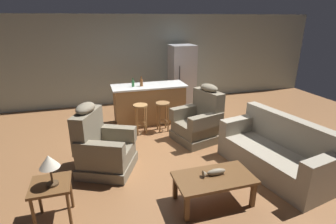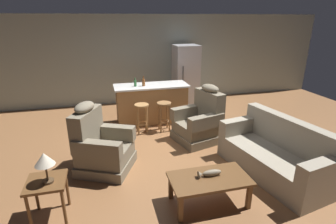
# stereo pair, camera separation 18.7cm
# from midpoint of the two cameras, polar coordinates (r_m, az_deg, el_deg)

# --- Properties ---
(ground_plane) EXTENTS (12.00, 12.00, 0.00)m
(ground_plane) POSITION_cam_midpoint_polar(r_m,az_deg,el_deg) (5.52, -1.79, -7.06)
(ground_plane) COLOR brown
(back_wall) EXTENTS (12.00, 0.05, 2.60)m
(back_wall) POSITION_cam_midpoint_polar(r_m,az_deg,el_deg) (8.07, -7.74, 11.15)
(back_wall) COLOR #939E93
(back_wall) RESTS_ON ground_plane
(coffee_table) EXTENTS (1.10, 0.60, 0.42)m
(coffee_table) POSITION_cam_midpoint_polar(r_m,az_deg,el_deg) (3.81, 8.55, -14.45)
(coffee_table) COLOR brown
(coffee_table) RESTS_ON ground_plane
(fish_figurine) EXTENTS (0.34, 0.10, 0.10)m
(fish_figurine) POSITION_cam_midpoint_polar(r_m,az_deg,el_deg) (3.79, 8.58, -12.87)
(fish_figurine) COLOR #4C3823
(fish_figurine) RESTS_ON coffee_table
(couch) EXTENTS (1.17, 2.02, 0.94)m
(couch) POSITION_cam_midpoint_polar(r_m,az_deg,el_deg) (4.81, 21.47, -8.31)
(couch) COLOR #9E937F
(couch) RESTS_ON ground_plane
(recliner_near_lamp) EXTENTS (1.12, 1.12, 1.20)m
(recliner_near_lamp) POSITION_cam_midpoint_polar(r_m,az_deg,el_deg) (4.64, -15.31, -7.50)
(recliner_near_lamp) COLOR #756B56
(recliner_near_lamp) RESTS_ON ground_plane
(recliner_near_island) EXTENTS (1.03, 1.03, 1.20)m
(recliner_near_island) POSITION_cam_midpoint_polar(r_m,az_deg,el_deg) (5.61, 5.89, -1.95)
(recliner_near_island) COLOR #756B56
(recliner_near_island) RESTS_ON ground_plane
(end_table) EXTENTS (0.48, 0.48, 0.56)m
(end_table) POSITION_cam_midpoint_polar(r_m,az_deg,el_deg) (3.76, -25.42, -15.14)
(end_table) COLOR brown
(end_table) RESTS_ON ground_plane
(table_lamp) EXTENTS (0.24, 0.24, 0.41)m
(table_lamp) POSITION_cam_midpoint_polar(r_m,az_deg,el_deg) (3.51, -25.89, -9.96)
(table_lamp) COLOR #4C3823
(table_lamp) RESTS_ON end_table
(kitchen_island) EXTENTS (1.80, 0.70, 0.95)m
(kitchen_island) POSITION_cam_midpoint_polar(r_m,az_deg,el_deg) (6.55, -4.89, 1.84)
(kitchen_island) COLOR #9E7042
(kitchen_island) RESTS_ON ground_plane
(bar_stool_left) EXTENTS (0.32, 0.32, 0.68)m
(bar_stool_left) POSITION_cam_midpoint_polar(r_m,az_deg,el_deg) (5.91, -6.89, -0.33)
(bar_stool_left) COLOR #A87A47
(bar_stool_left) RESTS_ON ground_plane
(bar_stool_right) EXTENTS (0.32, 0.32, 0.68)m
(bar_stool_right) POSITION_cam_midpoint_polar(r_m,az_deg,el_deg) (6.01, -2.06, 0.15)
(bar_stool_right) COLOR olive
(bar_stool_right) RESTS_ON ground_plane
(refrigerator) EXTENTS (0.70, 0.69, 1.76)m
(refrigerator) POSITION_cam_midpoint_polar(r_m,az_deg,el_deg) (7.90, 2.36, 8.03)
(refrigerator) COLOR #B7B7BC
(refrigerator) RESTS_ON ground_plane
(bottle_tall_green) EXTENTS (0.06, 0.06, 0.21)m
(bottle_tall_green) POSITION_cam_midpoint_polar(r_m,az_deg,el_deg) (6.31, -8.47, 6.17)
(bottle_tall_green) COLOR #2D6B38
(bottle_tall_green) RESTS_ON kitchen_island
(bottle_short_amber) EXTENTS (0.07, 0.07, 0.24)m
(bottle_short_amber) POSITION_cam_midpoint_polar(r_m,az_deg,el_deg) (6.33, -6.66, 6.41)
(bottle_short_amber) COLOR brown
(bottle_short_amber) RESTS_ON kitchen_island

